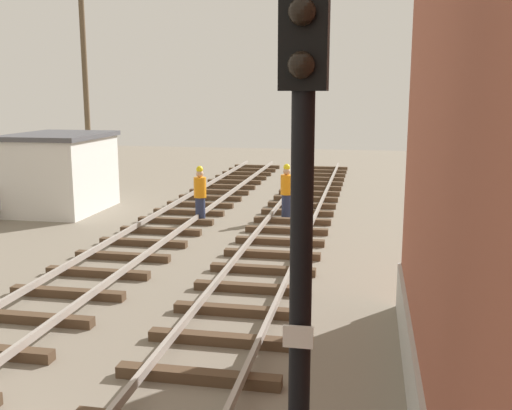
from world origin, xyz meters
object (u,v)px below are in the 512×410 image
object	(u,v)px
control_hut	(60,172)
utility_pole_far	(85,77)
track_worker_distant	(200,195)
signal_mast	(302,207)
track_worker_foreground	(287,192)

from	to	relation	value
control_hut	utility_pole_far	xyz separation A→B (m)	(-1.61, 5.53, 3.41)
control_hut	track_worker_distant	xyz separation A→B (m)	(5.42, -1.05, -0.46)
signal_mast	control_hut	distance (m)	18.11
signal_mast	track_worker_distant	size ratio (longest dim) A/B	2.85
utility_pole_far	track_worker_distant	bearing A→B (deg)	-43.07
utility_pole_far	track_worker_distant	xyz separation A→B (m)	(7.04, -6.58, -3.87)
track_worker_foreground	track_worker_distant	bearing A→B (deg)	-158.39
signal_mast	track_worker_foreground	size ratio (longest dim) A/B	2.85
signal_mast	track_worker_distant	distance (m)	14.78
signal_mast	control_hut	xyz separation A→B (m)	(-10.24, 14.81, -1.97)
utility_pole_far	track_worker_distant	distance (m)	10.38
control_hut	utility_pole_far	bearing A→B (deg)	106.26
signal_mast	track_worker_foreground	distance (m)	15.17
control_hut	track_worker_foreground	bearing A→B (deg)	0.06
control_hut	track_worker_distant	size ratio (longest dim) A/B	2.03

